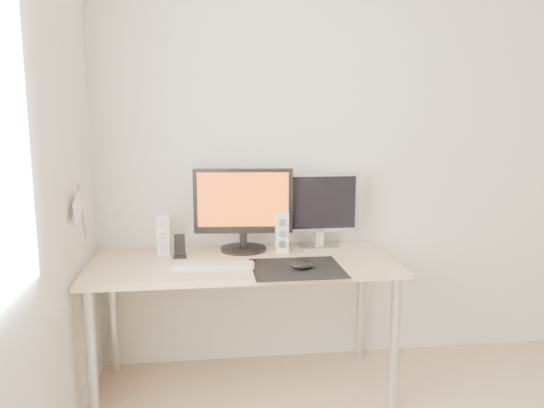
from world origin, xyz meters
TOP-DOWN VIEW (x-y plane):
  - wall_back at (0.00, 1.75)m, footprint 3.50×0.00m
  - mousepad at (-0.67, 1.19)m, footprint 0.45×0.40m
  - mouse at (-0.65, 1.16)m, footprint 0.11×0.07m
  - desk at (-0.93, 1.38)m, footprint 1.60×0.70m
  - main_monitor at (-0.91, 1.57)m, footprint 0.55×0.28m
  - second_monitor at (-0.47, 1.59)m, footprint 0.45×0.16m
  - speaker_left at (-1.35, 1.55)m, footprint 0.07×0.09m
  - speaker_right at (-0.71, 1.53)m, footprint 0.07×0.09m
  - keyboard at (-1.09, 1.27)m, footprint 0.43×0.17m
  - phone_dock at (-1.26, 1.47)m, footprint 0.07×0.06m
  - pennant at (-1.72, 1.24)m, footprint 0.01×0.23m

SIDE VIEW (x-z plane):
  - desk at x=-0.93m, z-range 0.29..1.02m
  - mousepad at x=-0.67m, z-range 0.73..0.73m
  - keyboard at x=-1.09m, z-range 0.73..0.75m
  - mouse at x=-0.65m, z-range 0.73..0.77m
  - phone_dock at x=-1.26m, z-range 0.70..0.83m
  - speaker_left at x=-1.35m, z-range 0.73..0.95m
  - speaker_right at x=-0.71m, z-range 0.73..0.95m
  - second_monitor at x=-0.47m, z-range 0.75..1.19m
  - main_monitor at x=-0.91m, z-range 0.75..1.22m
  - pennant at x=-1.72m, z-range 0.90..1.19m
  - wall_back at x=0.00m, z-range -0.50..3.00m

